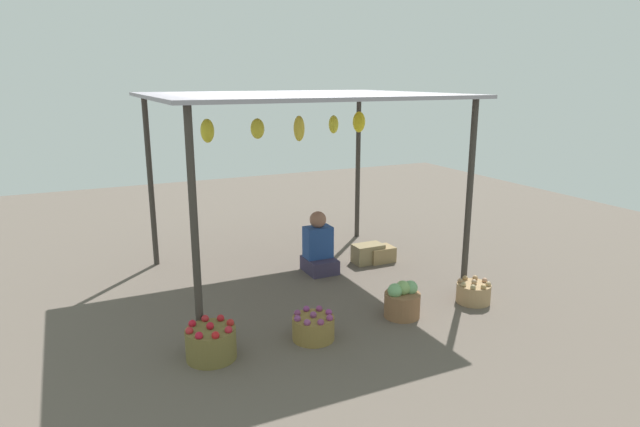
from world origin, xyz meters
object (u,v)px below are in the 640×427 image
object	(u,v)px
vendor_person	(319,249)
basket_cabbages	(402,301)
basket_potatoes	(473,292)
wooden_crate_near_vendor	(368,254)
basket_purple_onions	(313,327)
basket_red_apples	(211,342)
wooden_crate_stacked_rear	(380,254)

from	to	relation	value
vendor_person	basket_cabbages	distance (m)	1.61
basket_potatoes	wooden_crate_near_vendor	distance (m)	1.67
basket_purple_onions	basket_potatoes	distance (m)	1.95
basket_potatoes	wooden_crate_near_vendor	size ratio (longest dim) A/B	0.93
basket_purple_onions	basket_cabbages	world-z (taller)	basket_cabbages
basket_red_apples	wooden_crate_stacked_rear	xyz separation A→B (m)	(2.70, 1.58, -0.04)
wooden_crate_near_vendor	basket_red_apples	bearing A→B (deg)	-147.58
basket_cabbages	basket_potatoes	xyz separation A→B (m)	(0.91, -0.03, -0.05)
vendor_person	basket_potatoes	xyz separation A→B (m)	(1.12, -1.61, -0.19)
vendor_person	wooden_crate_near_vendor	bearing A→B (deg)	1.06
wooden_crate_stacked_rear	basket_cabbages	bearing A→B (deg)	-114.09
basket_purple_onions	wooden_crate_near_vendor	xyz separation A→B (m)	(1.56, 1.66, 0.01)
basket_cabbages	wooden_crate_near_vendor	xyz separation A→B (m)	(0.53, 1.60, -0.04)
basket_purple_onions	basket_potatoes	xyz separation A→B (m)	(1.95, 0.03, -0.00)
basket_red_apples	wooden_crate_near_vendor	distance (m)	2.99
basket_red_apples	basket_purple_onions	world-z (taller)	basket_red_apples
vendor_person	basket_red_apples	xyz separation A→B (m)	(-1.79, -1.59, -0.15)
basket_red_apples	wooden_crate_stacked_rear	distance (m)	3.12
basket_purple_onions	wooden_crate_stacked_rear	bearing A→B (deg)	43.26
basket_red_apples	basket_potatoes	xyz separation A→B (m)	(2.91, -0.03, -0.03)
basket_potatoes	vendor_person	bearing A→B (deg)	124.64
basket_purple_onions	basket_potatoes	size ratio (longest dim) A/B	1.08
basket_red_apples	wooden_crate_near_vendor	xyz separation A→B (m)	(2.52, 1.60, -0.02)
wooden_crate_stacked_rear	basket_purple_onions	bearing A→B (deg)	-136.74
basket_cabbages	basket_potatoes	distance (m)	0.92
basket_red_apples	wooden_crate_stacked_rear	world-z (taller)	basket_red_apples
basket_red_apples	wooden_crate_near_vendor	bearing A→B (deg)	32.42
basket_cabbages	wooden_crate_stacked_rear	size ratio (longest dim) A/B	1.10
basket_cabbages	wooden_crate_stacked_rear	bearing A→B (deg)	65.91
basket_purple_onions	basket_potatoes	bearing A→B (deg)	0.95
basket_potatoes	wooden_crate_near_vendor	world-z (taller)	basket_potatoes
wooden_crate_near_vendor	wooden_crate_stacked_rear	xyz separation A→B (m)	(0.17, -0.03, -0.02)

